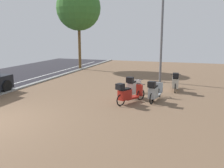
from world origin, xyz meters
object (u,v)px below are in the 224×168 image
at_px(lamp_post, 162,30).
at_px(street_tree, 79,8).
at_px(scooter_extra, 175,82).
at_px(scooter_mid, 133,87).
at_px(scooter_far, 154,91).
at_px(scooter_near, 128,94).

distance_m(lamp_post, street_tree, 8.01).
bearing_deg(street_tree, lamp_post, -26.68).
bearing_deg(scooter_extra, scooter_mid, -135.09).
relative_size(scooter_far, street_tree, 0.27).
xyz_separation_m(scooter_near, scooter_extra, (1.71, 2.98, 0.03)).
bearing_deg(scooter_far, lamp_post, 94.37).
height_order(scooter_mid, street_tree, street_tree).
xyz_separation_m(lamp_post, street_tree, (-6.99, 3.51, 1.74)).
xyz_separation_m(scooter_mid, street_tree, (-6.26, 7.54, 4.39)).
bearing_deg(scooter_near, scooter_extra, 60.19).
height_order(scooter_far, scooter_extra, scooter_extra).
bearing_deg(scooter_extra, lamp_post, 115.12).
xyz_separation_m(scooter_far, scooter_extra, (0.71, 2.30, 0.02)).
xyz_separation_m(scooter_mid, scooter_extra, (1.78, 1.77, 0.01)).
height_order(scooter_near, street_tree, street_tree).
distance_m(scooter_extra, street_tree, 10.82).
bearing_deg(street_tree, scooter_far, -47.71).
relative_size(scooter_mid, scooter_far, 0.95).
bearing_deg(scooter_extra, scooter_near, -119.81).
distance_m(scooter_mid, lamp_post, 4.88).
distance_m(scooter_mid, scooter_far, 1.19).
relative_size(scooter_near, scooter_mid, 0.95).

